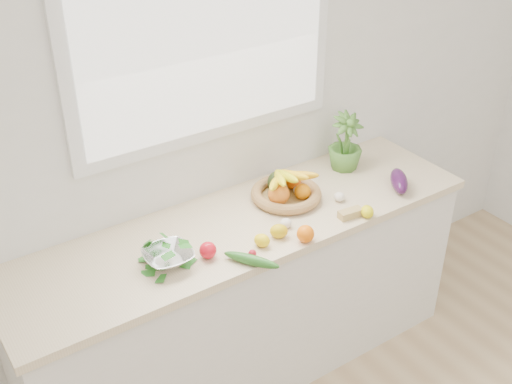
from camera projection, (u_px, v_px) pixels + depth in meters
back_wall at (207, 108)px, 2.88m from camera, size 4.50×0.02×2.70m
counter_cabinet at (245, 301)px, 3.14m from camera, size 2.20×0.58×0.86m
countertop at (244, 225)px, 2.91m from camera, size 2.24×0.62×0.04m
window_frame at (205, 20)px, 2.66m from camera, size 1.30×0.03×1.10m
window_pane at (207, 21)px, 2.64m from camera, size 1.18×0.01×0.98m
orange_loose at (306, 234)px, 2.75m from camera, size 0.10×0.10×0.08m
lemon_a at (262, 240)px, 2.72m from camera, size 0.08×0.09×0.06m
lemon_b at (367, 212)px, 2.92m from camera, size 0.08×0.09×0.06m
lemon_c at (279, 231)px, 2.78m from camera, size 0.10×0.10×0.06m
apple at (208, 250)px, 2.65m from camera, size 0.08×0.08×0.07m
ginger at (350, 213)px, 2.92m from camera, size 0.12×0.06×0.04m
garlic_a at (339, 197)px, 3.04m from camera, size 0.06×0.06×0.04m
garlic_b at (299, 190)px, 3.08m from camera, size 0.08×0.08×0.05m
garlic_c at (286, 223)px, 2.85m from camera, size 0.06×0.06×0.04m
eggplant at (399, 181)px, 3.13m from camera, size 0.19×0.22×0.08m
cucumber at (251, 260)px, 2.62m from camera, size 0.17×0.23×0.05m
radish at (252, 254)px, 2.66m from camera, size 0.04×0.04×0.03m
potted_herb at (345, 143)px, 3.25m from camera, size 0.18×0.18×0.31m
fruit_basket at (286, 190)px, 3.04m from camera, size 0.38×0.38×0.18m
colander_with_spinach at (168, 253)px, 2.60m from camera, size 0.21×0.21×0.11m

